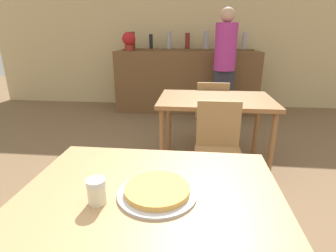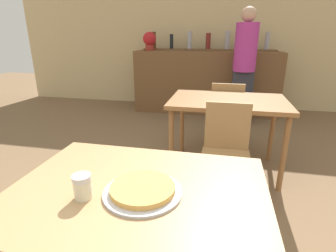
% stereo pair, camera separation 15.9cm
% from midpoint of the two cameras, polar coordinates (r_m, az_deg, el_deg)
% --- Properties ---
extents(wall_back, '(8.00, 0.05, 2.80)m').
position_cam_midpoint_polar(wall_back, '(5.41, 3.55, 19.26)').
color(wall_back, '#D1B784').
rests_on(wall_back, ground_plane).
extents(dining_table_near, '(1.10, 0.83, 0.76)m').
position_cam_midpoint_polar(dining_table_near, '(1.20, -7.72, -17.19)').
color(dining_table_near, '#A87F51').
rests_on(dining_table_near, ground_plane).
extents(dining_table_far, '(1.16, 0.78, 0.78)m').
position_cam_midpoint_polar(dining_table_far, '(2.75, 8.63, 4.28)').
color(dining_table_far, brown).
rests_on(dining_table_far, ground_plane).
extents(bar_counter, '(2.60, 0.56, 1.12)m').
position_cam_midpoint_polar(bar_counter, '(4.98, 3.08, 9.56)').
color(bar_counter, brown).
rests_on(bar_counter, ground_plane).
extents(bar_back_shelf, '(2.39, 0.24, 0.35)m').
position_cam_midpoint_polar(bar_back_shelf, '(5.05, 3.60, 17.02)').
color(bar_back_shelf, brown).
rests_on(bar_back_shelf, bar_counter).
extents(chair_far_side_front, '(0.40, 0.40, 0.86)m').
position_cam_midpoint_polar(chair_far_side_front, '(2.28, 8.91, -4.15)').
color(chair_far_side_front, olive).
rests_on(chair_far_side_front, ground_plane).
extents(chair_far_side_back, '(0.40, 0.40, 0.86)m').
position_cam_midpoint_polar(chair_far_side_back, '(3.34, 8.11, 3.46)').
color(chair_far_side_back, olive).
rests_on(chair_far_side_back, ground_plane).
extents(pizza_tray, '(0.33, 0.33, 0.04)m').
position_cam_midpoint_polar(pizza_tray, '(1.11, -6.58, -14.02)').
color(pizza_tray, '#B7B7BC').
rests_on(pizza_tray, dining_table_near).
extents(cheese_shaker, '(0.08, 0.08, 0.10)m').
position_cam_midpoint_polar(cheese_shaker, '(1.10, -19.44, -13.36)').
color(cheese_shaker, beige).
rests_on(cheese_shaker, dining_table_near).
extents(person_standing, '(0.34, 0.34, 1.79)m').
position_cam_midpoint_polar(person_standing, '(4.36, 11.16, 13.39)').
color(person_standing, '#2D2D38').
rests_on(person_standing, ground_plane).
extents(potted_plant, '(0.24, 0.24, 0.33)m').
position_cam_midpoint_polar(potted_plant, '(5.02, -9.47, 17.95)').
color(potted_plant, maroon).
rests_on(potted_plant, bar_counter).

